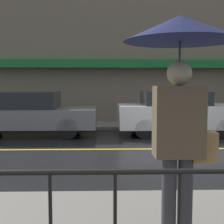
{
  "coord_description": "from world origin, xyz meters",
  "views": [
    {
      "loc": [
        -1.87,
        -8.07,
        1.67
      ],
      "look_at": [
        -1.72,
        -2.57,
        1.2
      ],
      "focal_mm": 50.0,
      "sensor_mm": 36.0,
      "label": 1
    }
  ],
  "objects": [
    {
      "name": "sidewalk_far",
      "position": [
        0.0,
        4.64,
        0.05
      ],
      "size": [
        28.0,
        2.17,
        0.11
      ],
      "color": "slate",
      "rests_on": "ground_plane"
    },
    {
      "name": "ground_plane",
      "position": [
        0.0,
        0.0,
        0.0
      ],
      "size": [
        80.0,
        80.0,
        0.0
      ],
      "primitive_type": "plane",
      "color": "black"
    },
    {
      "name": "car_white",
      "position": [
        0.66,
        2.38,
        0.76
      ],
      "size": [
        4.12,
        1.78,
        1.47
      ],
      "color": "silver",
      "rests_on": "ground_plane"
    },
    {
      "name": "lane_marking",
      "position": [
        0.0,
        0.0,
        0.0
      ],
      "size": [
        25.2,
        0.12,
        0.01
      ],
      "color": "gold",
      "rests_on": "ground_plane"
    },
    {
      "name": "pedestrian",
      "position": [
        -1.14,
        -5.09,
        1.85
      ],
      "size": [
        1.08,
        1.08,
        2.22
      ],
      "rotation": [
        0.0,
        0.0,
        3.14
      ],
      "color": "#333338",
      "rests_on": "sidewalk_near"
    },
    {
      "name": "car_grey",
      "position": [
        -4.48,
        2.38,
        0.75
      ],
      "size": [
        4.63,
        1.86,
        1.47
      ],
      "color": "slate",
      "rests_on": "ground_plane"
    },
    {
      "name": "building_storefront",
      "position": [
        0.0,
        5.85,
        2.71
      ],
      "size": [
        28.0,
        0.85,
        5.44
      ],
      "color": "#706656",
      "rests_on": "ground_plane"
    }
  ]
}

